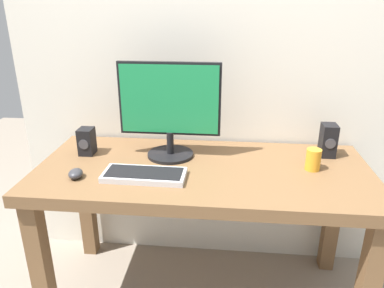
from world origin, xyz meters
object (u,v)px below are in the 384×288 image
at_px(mouse, 76,174).
at_px(speaker_right, 328,140).
at_px(desk, 203,187).
at_px(monitor, 170,108).
at_px(keyboard_primary, 144,175).
at_px(speaker_left, 87,141).
at_px(coffee_mug, 313,160).

distance_m(mouse, speaker_right, 1.26).
bearing_deg(desk, monitor, 143.50).
bearing_deg(speaker_right, desk, -161.68).
height_order(desk, keyboard_primary, keyboard_primary).
relative_size(monitor, keyboard_primary, 1.35).
height_order(desk, speaker_left, speaker_left).
relative_size(speaker_right, speaker_left, 1.22).
height_order(monitor, keyboard_primary, monitor).
xyz_separation_m(monitor, speaker_left, (-0.44, -0.02, -0.19)).
height_order(mouse, speaker_left, speaker_left).
bearing_deg(keyboard_primary, mouse, -174.17).
height_order(keyboard_primary, coffee_mug, coffee_mug).
relative_size(desk, coffee_mug, 15.57).
relative_size(speaker_left, coffee_mug, 1.34).
relative_size(keyboard_primary, speaker_right, 2.23).
distance_m(desk, monitor, 0.43).
bearing_deg(speaker_right, mouse, -162.48).
bearing_deg(mouse, speaker_left, 89.39).
bearing_deg(speaker_right, coffee_mug, -120.65).
bearing_deg(keyboard_primary, speaker_right, 21.34).
bearing_deg(coffee_mug, mouse, -169.75).
distance_m(desk, speaker_right, 0.69).
distance_m(monitor, speaker_right, 0.83).
relative_size(keyboard_primary, mouse, 4.49).
bearing_deg(coffee_mug, speaker_left, 175.91).
xyz_separation_m(keyboard_primary, speaker_left, (-0.36, 0.25, 0.06)).
height_order(monitor, speaker_left, monitor).
bearing_deg(monitor, desk, -36.50).
bearing_deg(keyboard_primary, desk, 28.17).
xyz_separation_m(mouse, coffee_mug, (1.10, 0.20, 0.03)).
xyz_separation_m(desk, speaker_right, (0.63, 0.21, 0.20)).
distance_m(mouse, speaker_left, 0.29).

